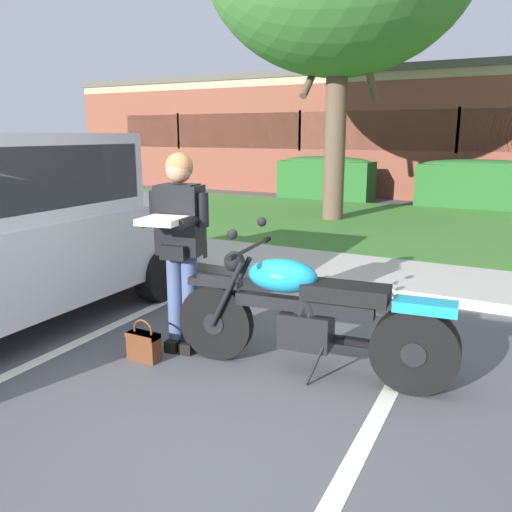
# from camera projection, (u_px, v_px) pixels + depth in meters

# --- Properties ---
(ground_plane) EXTENTS (140.00, 140.00, 0.00)m
(ground_plane) POSITION_uv_depth(u_px,v_px,m) (199.00, 424.00, 3.48)
(ground_plane) COLOR #4C4C51
(curb_strip) EXTENTS (60.00, 0.20, 0.12)m
(curb_strip) POSITION_uv_depth(u_px,v_px,m) (360.00, 287.00, 6.37)
(curb_strip) COLOR #B7B2A8
(curb_strip) RESTS_ON ground
(concrete_walk) EXTENTS (60.00, 1.50, 0.08)m
(concrete_walk) POSITION_uv_depth(u_px,v_px,m) (380.00, 273.00, 7.10)
(concrete_walk) COLOR #B7B2A8
(concrete_walk) RESTS_ON ground
(grass_lawn) EXTENTS (60.00, 6.25, 0.06)m
(grass_lawn) POSITION_uv_depth(u_px,v_px,m) (435.00, 229.00, 10.42)
(grass_lawn) COLOR #3D752D
(grass_lawn) RESTS_ON ground
(stall_stripe_0) EXTENTS (0.30, 4.40, 0.01)m
(stall_stripe_0) POSITION_uv_depth(u_px,v_px,m) (41.00, 359.00, 4.46)
(stall_stripe_0) COLOR silver
(stall_stripe_0) RESTS_ON ground
(stall_stripe_1) EXTENTS (0.30, 4.40, 0.01)m
(stall_stripe_1) POSITION_uv_depth(u_px,v_px,m) (359.00, 451.00, 3.18)
(stall_stripe_1) COLOR silver
(stall_stripe_1) RESTS_ON ground
(motorcycle) EXTENTS (2.24, 0.82, 1.18)m
(motorcycle) POSITION_uv_depth(u_px,v_px,m) (320.00, 317.00, 4.08)
(motorcycle) COLOR black
(motorcycle) RESTS_ON ground
(rider_person) EXTENTS (0.53, 0.62, 1.70)m
(rider_person) POSITION_uv_depth(u_px,v_px,m) (179.00, 237.00, 4.45)
(rider_person) COLOR black
(rider_person) RESTS_ON ground
(handbag) EXTENTS (0.28, 0.13, 0.36)m
(handbag) POSITION_uv_depth(u_px,v_px,m) (144.00, 344.00, 4.43)
(handbag) COLOR #562D19
(handbag) RESTS_ON ground
(hedge_left) EXTENTS (2.64, 0.90, 1.24)m
(hedge_left) POSITION_uv_depth(u_px,v_px,m) (326.00, 177.00, 14.96)
(hedge_left) COLOR #235623
(hedge_left) RESTS_ON ground
(hedge_center_left) EXTENTS (3.03, 0.90, 1.24)m
(hedge_center_left) POSITION_uv_depth(u_px,v_px,m) (481.00, 184.00, 13.07)
(hedge_center_left) COLOR #235623
(hedge_center_left) RESTS_ON ground
(brick_building) EXTENTS (27.16, 9.74, 3.73)m
(brick_building) POSITION_uv_depth(u_px,v_px,m) (479.00, 133.00, 18.20)
(brick_building) COLOR brown
(brick_building) RESTS_ON ground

